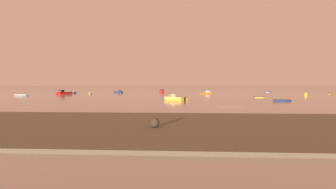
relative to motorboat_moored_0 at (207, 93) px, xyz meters
name	(u,v)px	position (x,y,z in m)	size (l,w,h in m)	color
ground_plane	(230,107)	(-0.73, -57.74, -0.25)	(800.00, 800.00, 0.00)	gray
tidal_rock_left	(155,123)	(-9.92, -80.00, 0.37)	(0.72, 0.72, 0.72)	#372A1C
motorboat_moored_0	(207,93)	(0.00, 0.00, 0.00)	(4.44, 3.92, 1.68)	orange
motorboat_moored_1	(162,92)	(-17.52, 15.24, 0.07)	(2.70, 5.89, 2.16)	red
rowboat_moored_0	(269,92)	(26.41, 17.55, -0.09)	(3.61, 3.84, 0.62)	white
rowboat_moored_1	(21,95)	(-56.83, -19.94, -0.07)	(4.36, 1.53, 0.69)	gray
rowboat_moored_2	(259,97)	(11.40, -27.24, -0.12)	(2.94, 2.92, 0.49)	gold
motorboat_moored_2	(173,99)	(-10.38, -39.17, 0.04)	(5.89, 5.85, 2.12)	gold
motorboat_moored_3	(119,92)	(-34.92, 12.56, -0.01)	(4.74, 5.02, 1.76)	navy
motorboat_moored_4	(62,93)	(-50.06, -7.23, 0.10)	(4.53, 6.49, 2.35)	red
rowboat_moored_3	(90,93)	(-42.45, -0.83, -0.09)	(2.50, 4.14, 0.62)	gold
motorboat_moored_5	(73,93)	(-51.06, 4.57, -0.05)	(3.71, 4.27, 1.45)	navy
rowboat_moored_4	(330,94)	(42.72, 1.03, -0.11)	(3.21, 3.06, 0.52)	gold
rowboat_moored_5	(282,100)	(12.64, -40.82, -0.08)	(4.09, 1.63, 0.63)	navy
channel_buoy	(306,94)	(28.42, -14.14, 0.21)	(0.90, 0.90, 2.30)	gold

